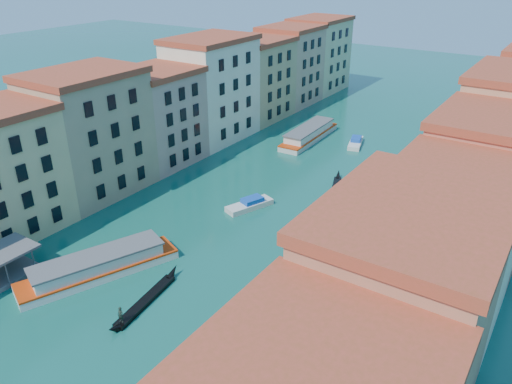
% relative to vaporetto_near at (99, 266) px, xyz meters
% --- Properties ---
extents(left_bank_palazzos, '(12.80, 128.40, 21.00)m').
position_rel_vaporetto_near_xyz_m(left_bank_palazzos, '(-19.29, 41.55, 8.40)').
color(left_bank_palazzos, '#C0B187').
rests_on(left_bank_palazzos, ground).
extents(right_bank_palazzos, '(12.80, 128.40, 21.00)m').
position_rel_vaporetto_near_xyz_m(right_bank_palazzos, '(36.71, 41.87, 8.44)').
color(right_bank_palazzos, '#A54C31').
rests_on(right_bank_palazzos, ground).
extents(quay, '(4.00, 140.00, 1.00)m').
position_rel_vaporetto_near_xyz_m(quay, '(28.71, 41.88, -0.80)').
color(quay, gray).
rests_on(quay, ground).
extents(restaurant_awnings, '(3.20, 44.55, 3.12)m').
position_rel_vaporetto_near_xyz_m(restaurant_awnings, '(28.90, -0.12, 1.69)').
color(restaurant_awnings, maroon).
rests_on(restaurant_awnings, ground).
extents(mooring_poles_right, '(1.44, 54.24, 3.20)m').
position_rel_vaporetto_near_xyz_m(mooring_poles_right, '(25.81, 5.68, -0.00)').
color(mooring_poles_right, '#50331B').
rests_on(mooring_poles_right, ground).
extents(vaporetto_near, '(11.39, 19.65, 2.89)m').
position_rel_vaporetto_near_xyz_m(vaporetto_near, '(0.00, 0.00, 0.00)').
color(vaporetto_near, silver).
rests_on(vaporetto_near, ground).
extents(vaporetto_far, '(5.06, 19.60, 2.90)m').
position_rel_vaporetto_near_xyz_m(vaporetto_far, '(-1.47, 57.81, 0.00)').
color(vaporetto_far, beige).
rests_on(vaporetto_far, ground).
extents(gondola_fore, '(2.93, 13.26, 2.65)m').
position_rel_vaporetto_near_xyz_m(gondola_fore, '(8.67, -0.85, -0.85)').
color(gondola_fore, black).
rests_on(gondola_fore, ground).
extents(gondola_right, '(3.31, 11.28, 2.27)m').
position_rel_vaporetto_near_xyz_m(gondola_right, '(20.16, 7.55, -0.87)').
color(gondola_right, black).
rests_on(gondola_right, ground).
extents(gondola_far, '(5.53, 12.84, 1.89)m').
position_rel_vaporetto_near_xyz_m(gondola_far, '(14.10, 37.90, -0.91)').
color(gondola_far, black).
rests_on(gondola_far, ground).
extents(motorboat_mid, '(5.01, 8.06, 1.59)m').
position_rel_vaporetto_near_xyz_m(motorboat_mid, '(5.56, 25.06, -0.68)').
color(motorboat_mid, silver).
rests_on(motorboat_mid, ground).
extents(motorboat_far, '(4.31, 7.82, 1.55)m').
position_rel_vaporetto_near_xyz_m(motorboat_far, '(8.10, 60.27, -0.70)').
color(motorboat_far, silver).
rests_on(motorboat_far, ground).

